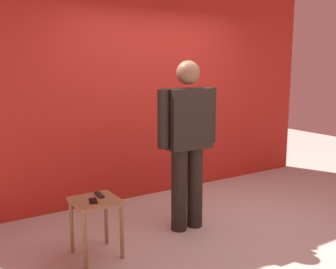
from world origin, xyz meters
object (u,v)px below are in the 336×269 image
(cell_phone, at_px, (93,201))
(side_table, at_px, (96,211))
(standing_person, at_px, (187,137))
(tv_remote, at_px, (99,195))

(cell_phone, bearing_deg, side_table, 64.01)
(standing_person, distance_m, side_table, 1.23)
(cell_phone, relative_size, tv_remote, 0.85)
(standing_person, height_order, tv_remote, standing_person)
(side_table, bearing_deg, cell_phone, -132.26)
(side_table, distance_m, cell_phone, 0.13)
(standing_person, xyz_separation_m, tv_remote, (-1.02, 0.00, -0.45))
(side_table, bearing_deg, tv_remote, 46.37)
(standing_person, height_order, side_table, standing_person)
(cell_phone, distance_m, tv_remote, 0.16)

